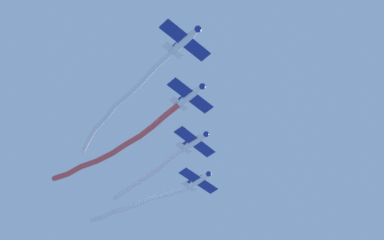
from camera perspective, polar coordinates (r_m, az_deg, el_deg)
name	(u,v)px	position (r m, az deg, el deg)	size (l,w,h in m)	color
airplane_lead	(185,40)	(63.56, -0.77, 8.82)	(6.54, 5.99, 1.82)	silver
smoke_trail_lead	(118,107)	(72.99, -8.20, 1.48)	(14.10, 22.61, 4.31)	white
airplane_left_wing	(190,95)	(69.16, -0.19, 2.73)	(6.48, 6.07, 1.82)	silver
smoke_trail_left_wing	(116,147)	(75.45, -8.36, -3.00)	(18.86, 14.68, 2.68)	#DB4C4C
airplane_right_wing	(195,142)	(75.43, 0.30, -2.40)	(6.32, 6.24, 1.82)	silver
smoke_trail_right_wing	(147,176)	(81.04, -5.06, -6.23)	(11.34, 12.76, 1.42)	white
airplane_slot	(198,180)	(82.21, 0.71, -6.71)	(6.48, 6.07, 1.82)	silver
smoke_trail_slot	(137,204)	(89.64, -6.12, -9.27)	(17.41, 13.74, 3.47)	white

